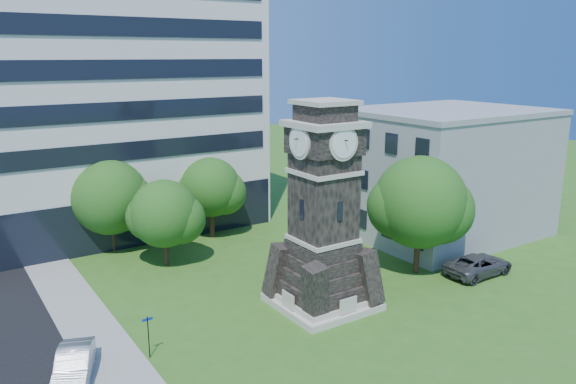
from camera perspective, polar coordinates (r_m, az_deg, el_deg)
ground at (r=31.49m, az=1.21°, el=-13.92°), size 160.00×160.00×0.00m
sidewalk at (r=32.15m, az=-18.77°, el=-14.04°), size 3.00×70.00×0.06m
clock_tower at (r=32.63m, az=3.61°, el=-2.91°), size 5.40×5.40×12.22m
office_tall at (r=50.39m, az=-19.28°, el=12.56°), size 26.20×15.11×28.60m
office_low at (r=48.27m, az=15.54°, el=2.00°), size 15.20×12.20×10.40m
car_street_mid at (r=28.81m, az=-20.92°, el=-16.13°), size 2.92×4.56×1.42m
car_east_lot at (r=40.66m, az=18.81°, el=-7.01°), size 5.17×2.40×1.43m
park_bench at (r=34.73m, az=5.70°, el=-10.22°), size 2.02×0.54×1.05m
street_sign at (r=29.23m, az=-14.01°, el=-13.66°), size 0.53×0.05×2.19m
tree_nw at (r=44.27m, az=-17.55°, el=-0.70°), size 6.27×5.70×7.08m
tree_nc at (r=40.31m, az=-12.37°, el=-2.36°), size 5.28×4.80×6.21m
tree_ne at (r=45.87m, az=-7.79°, el=0.28°), size 5.33×4.84×6.62m
tree_east at (r=38.72m, az=13.31°, el=-1.28°), size 6.89×6.26×8.16m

